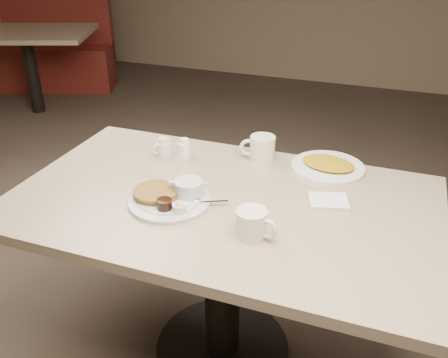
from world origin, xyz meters
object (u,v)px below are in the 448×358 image
(coffee_mug_near, at_px, (253,223))
(creamer_right, at_px, (184,148))
(hash_plate, at_px, (328,166))
(main_plate, at_px, (171,196))
(coffee_mug_far, at_px, (261,148))
(diner_table, at_px, (222,238))
(creamer_left, at_px, (164,148))
(booth_back_left, at_px, (54,50))

(coffee_mug_near, xyz_separation_m, creamer_right, (-0.44, 0.45, -0.01))
(hash_plate, bearing_deg, main_plate, -136.60)
(hash_plate, bearing_deg, coffee_mug_far, -178.86)
(coffee_mug_far, bearing_deg, hash_plate, 1.14)
(coffee_mug_near, xyz_separation_m, coffee_mug_far, (-0.13, 0.54, 0.00))
(diner_table, bearing_deg, creamer_left, 144.93)
(creamer_right, bearing_deg, hash_plate, 9.02)
(diner_table, bearing_deg, creamer_right, 134.58)
(coffee_mug_far, height_order, creamer_left, coffee_mug_far)
(creamer_left, distance_m, hash_plate, 0.67)
(coffee_mug_far, height_order, creamer_right, coffee_mug_far)
(main_plate, bearing_deg, creamer_left, 120.55)
(diner_table, bearing_deg, main_plate, -153.36)
(creamer_left, relative_size, hash_plate, 0.23)
(coffee_mug_near, distance_m, coffee_mug_far, 0.55)
(creamer_right, bearing_deg, coffee_mug_far, 15.79)
(creamer_right, bearing_deg, coffee_mug_near, -45.95)
(creamer_left, height_order, booth_back_left, booth_back_left)
(coffee_mug_near, distance_m, booth_back_left, 4.28)
(diner_table, height_order, hash_plate, hash_plate)
(creamer_right, height_order, hash_plate, creamer_right)
(creamer_right, relative_size, hash_plate, 0.23)
(main_plate, bearing_deg, coffee_mug_far, 65.92)
(main_plate, relative_size, creamer_left, 4.72)
(coffee_mug_near, distance_m, hash_plate, 0.56)
(main_plate, distance_m, coffee_mug_far, 0.48)
(creamer_left, distance_m, booth_back_left, 3.62)
(creamer_right, bearing_deg, booth_back_left, 136.56)
(coffee_mug_near, relative_size, creamer_left, 1.87)
(diner_table, xyz_separation_m, creamer_right, (-0.27, 0.27, 0.21))
(booth_back_left, bearing_deg, coffee_mug_far, -39.33)
(hash_plate, height_order, booth_back_left, booth_back_left)
(coffee_mug_far, xyz_separation_m, hash_plate, (0.27, 0.01, -0.04))
(diner_table, relative_size, hash_plate, 4.34)
(coffee_mug_near, bearing_deg, booth_back_left, 136.19)
(hash_plate, relative_size, booth_back_left, 0.21)
(creamer_right, bearing_deg, creamer_left, -162.66)
(diner_table, height_order, creamer_left, creamer_left)
(coffee_mug_near, bearing_deg, hash_plate, 75.21)
(creamer_left, bearing_deg, diner_table, -35.07)
(creamer_left, height_order, creamer_right, same)
(main_plate, bearing_deg, coffee_mug_near, -16.83)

